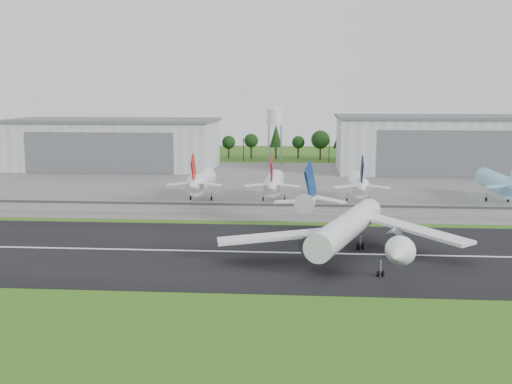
# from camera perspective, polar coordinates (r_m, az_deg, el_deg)

# --- Properties ---
(ground) EXTENTS (600.00, 600.00, 0.00)m
(ground) POSITION_cam_1_polar(r_m,az_deg,el_deg) (134.04, -0.28, -6.44)
(ground) COLOR #315E16
(ground) RESTS_ON ground
(runway) EXTENTS (320.00, 60.00, 0.10)m
(runway) POSITION_cam_1_polar(r_m,az_deg,el_deg) (143.66, 0.07, -5.38)
(runway) COLOR black
(runway) RESTS_ON ground
(runway_centerline) EXTENTS (220.00, 1.00, 0.02)m
(runway_centerline) POSITION_cam_1_polar(r_m,az_deg,el_deg) (143.65, 0.07, -5.35)
(runway_centerline) COLOR white
(runway_centerline) RESTS_ON runway
(apron) EXTENTS (320.00, 150.00, 0.10)m
(apron) POSITION_cam_1_polar(r_m,az_deg,el_deg) (251.56, 2.06, 0.76)
(apron) COLOR slate
(apron) RESTS_ON ground
(blast_fence) EXTENTS (240.00, 0.61, 3.50)m
(blast_fence) POSITION_cam_1_polar(r_m,az_deg,el_deg) (187.17, 1.16, -1.48)
(blast_fence) COLOR gray
(blast_fence) RESTS_ON ground
(hangar_west) EXTENTS (97.00, 44.00, 23.20)m
(hangar_west) POSITION_cam_1_polar(r_m,az_deg,el_deg) (308.46, -12.60, 4.21)
(hangar_west) COLOR silver
(hangar_west) RESTS_ON ground
(hangar_east) EXTENTS (102.00, 47.00, 25.20)m
(hangar_east) POSITION_cam_1_polar(r_m,az_deg,el_deg) (301.48, 16.90, 4.13)
(hangar_east) COLOR silver
(hangar_east) RESTS_ON ground
(water_tower) EXTENTS (8.40, 8.40, 29.40)m
(water_tower) POSITION_cam_1_polar(r_m,az_deg,el_deg) (314.43, 1.71, 6.86)
(water_tower) COLOR #99999E
(water_tower) RESTS_ON ground
(utility_poles) EXTENTS (230.00, 3.00, 12.00)m
(utility_poles) POSITION_cam_1_polar(r_m,az_deg,el_deg) (330.91, 2.68, 2.69)
(utility_poles) COLOR black
(utility_poles) RESTS_ON ground
(treeline) EXTENTS (320.00, 16.00, 22.00)m
(treeline) POSITION_cam_1_polar(r_m,az_deg,el_deg) (345.82, 2.77, 2.95)
(treeline) COLOR black
(treeline) RESTS_ON ground
(main_airliner) EXTENTS (54.52, 57.88, 18.17)m
(main_airliner) POSITION_cam_1_polar(r_m,az_deg,el_deg) (142.00, 8.15, -3.63)
(main_airliner) COLOR white
(main_airliner) RESTS_ON runway
(parked_jet_red_a) EXTENTS (7.36, 31.29, 16.94)m
(parked_jet_red_a) POSITION_cam_1_polar(r_m,az_deg,el_deg) (210.38, -4.99, 0.90)
(parked_jet_red_a) COLOR white
(parked_jet_red_a) RESTS_ON ground
(parked_jet_red_b) EXTENTS (7.36, 31.29, 16.78)m
(parked_jet_red_b) POSITION_cam_1_polar(r_m,az_deg,el_deg) (207.74, 1.58, 0.79)
(parked_jet_red_b) COLOR white
(parked_jet_red_b) RESTS_ON ground
(parked_jet_navy) EXTENTS (7.36, 31.29, 16.67)m
(parked_jet_navy) POSITION_cam_1_polar(r_m,az_deg,el_deg) (208.09, 9.09, 0.66)
(parked_jet_navy) COLOR white
(parked_jet_navy) RESTS_ON ground
(parked_jet_skyblue) EXTENTS (7.36, 37.29, 16.99)m
(parked_jet_skyblue) POSITION_cam_1_polar(r_m,az_deg,el_deg) (221.23, 20.82, 0.74)
(parked_jet_skyblue) COLOR #87CCE9
(parked_jet_skyblue) RESTS_ON ground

